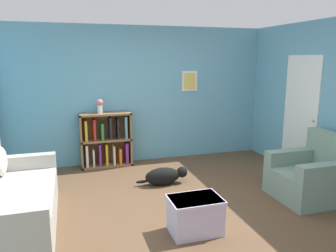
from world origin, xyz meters
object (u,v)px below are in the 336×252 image
(dog, at_px, (165,176))
(coffee_table, at_px, (195,214))
(recliner_chair, at_px, (312,176))
(vase, at_px, (100,105))
(couch, at_px, (10,204))
(bookshelf, at_px, (106,141))

(dog, bearing_deg, coffee_table, -93.18)
(recliner_chair, bearing_deg, vase, 140.05)
(couch, relative_size, coffee_table, 3.30)
(recliner_chair, bearing_deg, dog, 149.73)
(couch, bearing_deg, dog, 21.05)
(couch, relative_size, vase, 7.63)
(bookshelf, distance_m, recliner_chair, 3.56)
(couch, distance_m, dog, 2.30)
(coffee_table, distance_m, vase, 2.99)
(couch, distance_m, recliner_chair, 4.05)
(bookshelf, distance_m, dog, 1.49)
(couch, height_order, vase, vase)
(coffee_table, bearing_deg, bookshelf, 104.16)
(vase, bearing_deg, recliner_chair, -39.95)
(couch, distance_m, vase, 2.54)
(recliner_chair, distance_m, vase, 3.71)
(recliner_chair, bearing_deg, coffee_table, -168.22)
(bookshelf, bearing_deg, couch, -123.58)
(bookshelf, bearing_deg, recliner_chair, -41.11)
(couch, bearing_deg, vase, 58.01)
(bookshelf, height_order, dog, bookshelf)
(couch, xyz_separation_m, bookshelf, (1.36, 2.05, 0.16))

